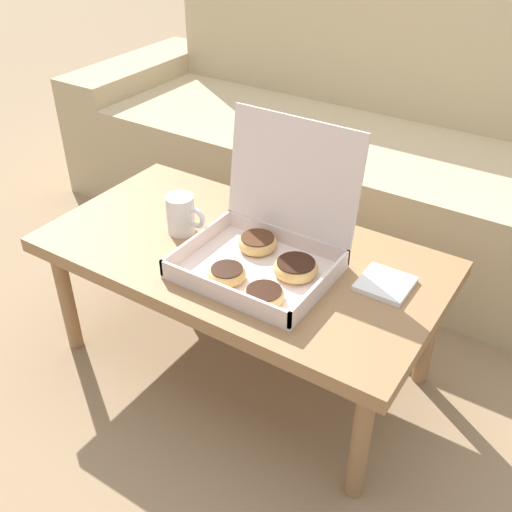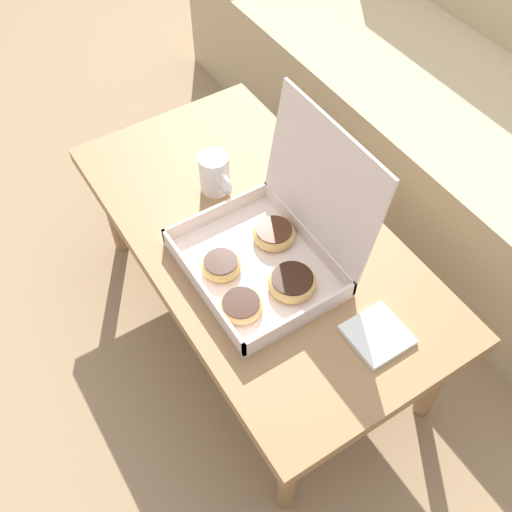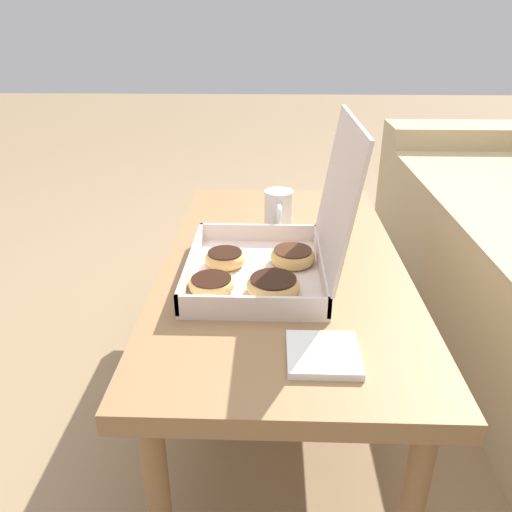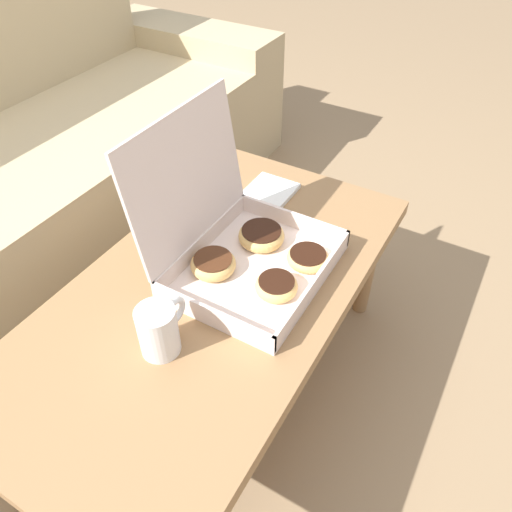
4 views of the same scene
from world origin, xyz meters
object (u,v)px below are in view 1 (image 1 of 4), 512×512
Objects in this scene: couch at (377,160)px; coffee_mug at (182,215)px; pastry_box at (268,247)px; coffee_table at (240,263)px.

coffee_mug is at bearing -101.15° from couch.
pastry_box is 3.04× the size of coffee_mug.
pastry_box is at bearing -83.89° from couch.
pastry_box reaches higher than coffee_table.
coffee_table is 8.79× the size of coffee_mug.
couch is at bearing 96.11° from pastry_box.
pastry_box is at bearing -13.15° from coffee_table.
couch is 0.97m from coffee_mug.
coffee_mug is at bearing -176.75° from coffee_table.
couch is 0.93m from coffee_table.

